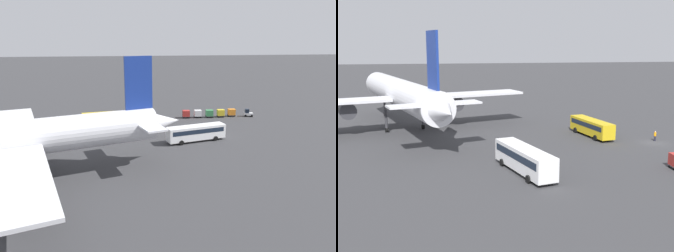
# 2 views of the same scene
# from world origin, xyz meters

# --- Properties ---
(ground_plane) EXTENTS (600.00, 600.00, 0.00)m
(ground_plane) POSITION_xyz_m (0.00, 0.00, 0.00)
(ground_plane) COLOR #38383A
(airplane) EXTENTS (55.25, 48.11, 18.33)m
(airplane) POSITION_xyz_m (19.68, 42.17, 6.89)
(airplane) COLOR silver
(airplane) RESTS_ON ground
(shuttle_bus_near) EXTENTS (11.73, 4.24, 3.03)m
(shuttle_bus_near) POSITION_xyz_m (7.00, 8.34, 1.83)
(shuttle_bus_near) COLOR gold
(shuttle_bus_near) RESTS_ON ground
(shuttle_bus_far) EXTENTS (13.04, 5.70, 3.34)m
(shuttle_bus_far) POSITION_xyz_m (-12.29, 25.15, 2.00)
(shuttle_bus_far) COLOR white
(shuttle_bus_far) RESTS_ON ground
(baggage_tug) EXTENTS (2.61, 2.04, 2.10)m
(baggage_tug) POSITION_xyz_m (-31.53, 5.49, 0.94)
(baggage_tug) COLOR white
(baggage_tug) RESTS_ON ground
(worker_person) EXTENTS (0.38, 0.38, 1.74)m
(worker_person) POSITION_xyz_m (1.38, -0.96, 0.87)
(worker_person) COLOR #1E1E2D
(worker_person) RESTS_ON ground
(cargo_cart_orange) EXTENTS (2.10, 1.81, 2.06)m
(cargo_cart_orange) POSITION_xyz_m (-27.07, 4.79, 1.19)
(cargo_cart_orange) COLOR #38383D
(cargo_cart_orange) RESTS_ON ground
(cargo_cart_yellow) EXTENTS (2.10, 1.81, 2.06)m
(cargo_cart_yellow) POSITION_xyz_m (-23.88, 5.10, 1.19)
(cargo_cart_yellow) COLOR #38383D
(cargo_cart_yellow) RESTS_ON ground
(cargo_cart_green) EXTENTS (2.10, 1.81, 2.06)m
(cargo_cart_green) POSITION_xyz_m (-20.68, 5.12, 1.19)
(cargo_cart_green) COLOR #38383D
(cargo_cart_green) RESTS_ON ground
(cargo_cart_white) EXTENTS (2.10, 1.81, 2.06)m
(cargo_cart_white) POSITION_xyz_m (-17.49, 4.86, 1.19)
(cargo_cart_white) COLOR #38383D
(cargo_cart_white) RESTS_ON ground
(cargo_cart_red) EXTENTS (2.10, 1.81, 2.06)m
(cargo_cart_red) POSITION_xyz_m (-14.29, 4.76, 1.19)
(cargo_cart_red) COLOR #38383D
(cargo_cart_red) RESTS_ON ground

